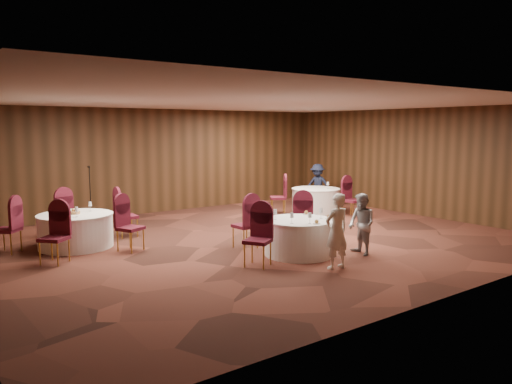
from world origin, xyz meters
TOP-DOWN VIEW (x-y plane):
  - ground at (0.00, 0.00)m, footprint 12.00×12.00m
  - room_shell at (0.00, 0.00)m, footprint 12.00×12.00m
  - table_main at (-0.06, -1.66)m, footprint 1.45×1.45m
  - table_left at (-3.57, 1.76)m, footprint 1.61×1.61m
  - table_right at (3.91, 2.09)m, footprint 1.50×1.50m
  - chairs_main at (-0.35, -1.05)m, footprint 2.81×1.98m
  - chairs_left at (-3.55, 1.73)m, footprint 3.27×3.09m
  - chairs_right at (3.45, 1.66)m, footprint 2.01×2.41m
  - tabletop_main at (0.05, -1.81)m, footprint 1.09×1.07m
  - tabletop_left at (-3.57, 1.77)m, footprint 0.79×0.79m
  - tabletop_right at (4.16, 1.81)m, footprint 0.08×0.08m
  - mic_stand at (-2.49, 4.06)m, footprint 0.24×0.24m
  - woman_a at (-0.18, -2.84)m, footprint 0.53×0.36m
  - woman_b at (0.99, -2.40)m, footprint 0.60×0.71m
  - man_c at (4.82, 2.98)m, footprint 0.84×1.05m

SIDE VIEW (x-z plane):
  - ground at x=0.00m, z-range 0.00..0.00m
  - table_main at x=-0.06m, z-range 0.01..0.75m
  - table_left at x=-3.57m, z-range 0.01..0.75m
  - table_right at x=3.91m, z-range 0.01..0.75m
  - mic_stand at x=-2.49m, z-range -0.34..1.27m
  - chairs_main at x=-0.35m, z-range 0.00..1.00m
  - chairs_left at x=-3.55m, z-range 0.00..1.00m
  - chairs_right at x=3.45m, z-range 0.00..1.00m
  - woman_b at x=0.99m, z-range 0.00..1.27m
  - man_c at x=4.82m, z-range 0.00..1.42m
  - woman_a at x=-0.18m, z-range 0.00..1.42m
  - tabletop_left at x=-3.57m, z-range 0.71..0.93m
  - tabletop_main at x=0.05m, z-range 0.73..0.94m
  - tabletop_right at x=4.16m, z-range 0.79..1.01m
  - room_shell at x=0.00m, z-range -4.04..7.96m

